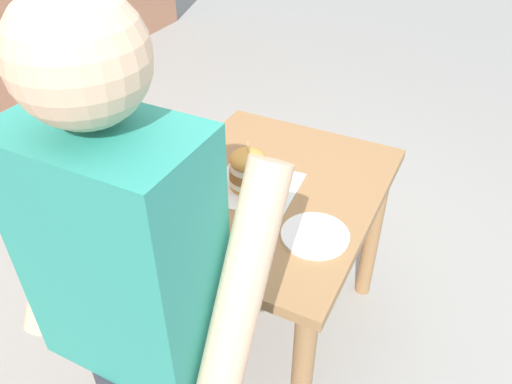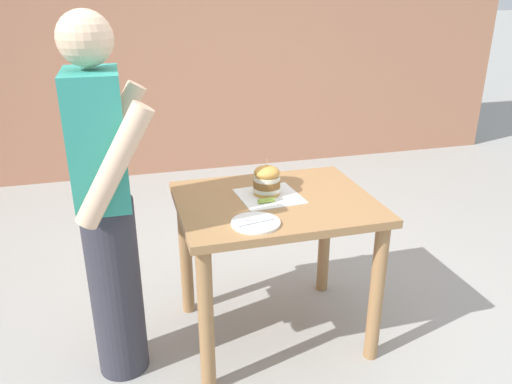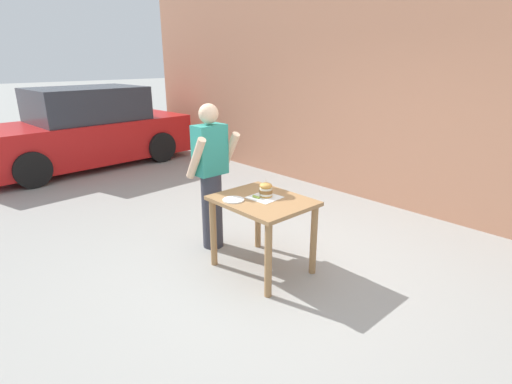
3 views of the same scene
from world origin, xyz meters
The scene contains 7 objects.
ground_plane centered at (0.00, 0.00, 0.00)m, with size 80.00×80.00×0.00m, color #9E9E99.
patio_table centered at (0.00, 0.00, 0.64)m, with size 0.77×0.96×0.79m.
serving_paper centered at (0.04, 0.02, 0.79)m, with size 0.30×0.30×0.00m, color white.
sandwich centered at (0.07, 0.03, 0.87)m, with size 0.14×0.14×0.19m.
pickle_spear centered at (-0.04, 0.06, 0.81)m, with size 0.02×0.02×0.08m, color #8EA83D.
side_plate_with_forks centered at (-0.25, 0.17, 0.80)m, with size 0.22×0.22×0.02m.
diner_across_table centered at (-0.06, 0.80, 0.88)m, with size 0.55×0.35×1.69m.
Camera 1 is at (-0.61, 1.32, 1.86)m, focal length 35.00 mm.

